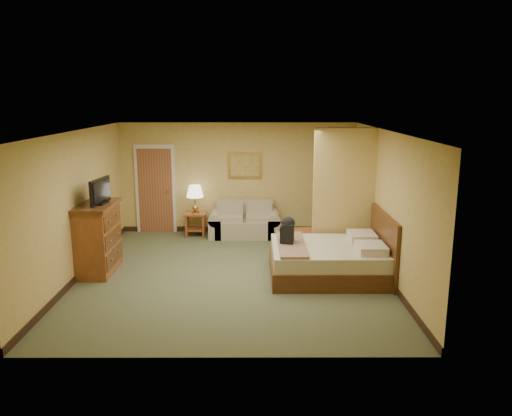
{
  "coord_description": "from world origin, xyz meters",
  "views": [
    {
      "loc": [
        0.4,
        -8.66,
        3.17
      ],
      "look_at": [
        0.43,
        0.6,
        1.11
      ],
      "focal_mm": 35.0,
      "sensor_mm": 36.0,
      "label": 1
    }
  ],
  "objects_px": {
    "loveseat": "(245,225)",
    "dresser": "(98,238)",
    "coffee_table": "(301,239)",
    "bed": "(333,259)"
  },
  "relations": [
    {
      "from": "loveseat",
      "to": "coffee_table",
      "type": "relative_size",
      "value": 1.81
    },
    {
      "from": "coffee_table",
      "to": "dresser",
      "type": "height_order",
      "value": "dresser"
    },
    {
      "from": "loveseat",
      "to": "bed",
      "type": "distance_m",
      "value": 3.14
    },
    {
      "from": "loveseat",
      "to": "coffee_table",
      "type": "height_order",
      "value": "loveseat"
    },
    {
      "from": "coffee_table",
      "to": "bed",
      "type": "xyz_separation_m",
      "value": [
        0.47,
        -1.21,
        -0.04
      ]
    },
    {
      "from": "coffee_table",
      "to": "dresser",
      "type": "relative_size",
      "value": 0.7
    },
    {
      "from": "loveseat",
      "to": "dresser",
      "type": "relative_size",
      "value": 1.26
    },
    {
      "from": "coffee_table",
      "to": "dresser",
      "type": "distance_m",
      "value": 3.95
    },
    {
      "from": "coffee_table",
      "to": "bed",
      "type": "distance_m",
      "value": 1.3
    },
    {
      "from": "dresser",
      "to": "bed",
      "type": "relative_size",
      "value": 0.61
    }
  ]
}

